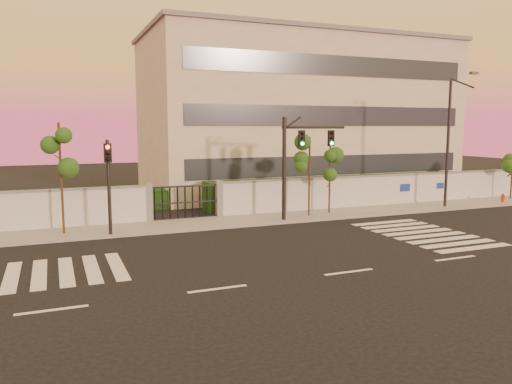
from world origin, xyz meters
The scene contains 13 objects.
ground centered at (0.00, 0.00, 0.00)m, with size 120.00×120.00×0.00m, color black.
sidewalk centered at (0.00, 10.50, 0.07)m, with size 60.00×3.00×0.15m, color gray.
perimeter_wall centered at (0.10, 12.00, 1.07)m, with size 60.00×0.36×2.20m.
hedge_row centered at (1.17, 14.74, 0.82)m, with size 41.00×4.25×1.80m.
institutional_building centered at (9.00, 21.99, 6.16)m, with size 24.40×12.40×12.25m.
road_markings centered at (-1.58, 3.76, 0.01)m, with size 57.00×7.62×0.02m.
street_tree_c centered at (-9.39, 10.33, 4.00)m, with size 1.45×1.15×5.45m.
street_tree_d centered at (3.84, 10.16, 3.42)m, with size 1.35×1.07×4.65m.
street_tree_e centered at (5.44, 10.58, 3.07)m, with size 1.36×1.08×4.16m.
traffic_signal_main centered at (2.65, 9.51, 3.64)m, with size 3.61×0.97×5.77m.
traffic_signal_secondary centered at (-7.35, 9.22, 2.95)m, with size 0.36×0.35×4.65m.
streetlight_east centered at (13.62, 9.68, 4.58)m, with size 0.51×2.04×8.47m.
fire_hydrant centered at (18.46, 9.65, 0.37)m, with size 0.29×0.28×0.75m.
Camera 1 is at (-9.79, -14.97, 5.25)m, focal length 35.00 mm.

